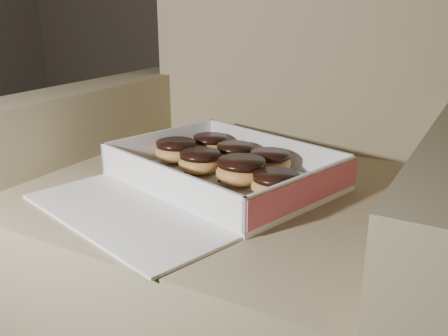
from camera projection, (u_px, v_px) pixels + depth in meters
name	position (u px, v px, depth m)	size (l,w,h in m)	color
armchair	(245.00, 229.00, 1.01)	(0.89, 0.75, 0.92)	#9C8E63
bakery_box	(209.00, 181.00, 0.88)	(0.48, 0.52, 0.06)	white
donut_a	(210.00, 144.00, 1.04)	(0.08, 0.08, 0.04)	#E3944F
donut_b	(176.00, 151.00, 0.99)	(0.08, 0.08, 0.04)	#E3944F
donut_c	(241.00, 171.00, 0.87)	(0.09, 0.09, 0.04)	#E3944F
donut_d	(235.00, 154.00, 0.98)	(0.08, 0.08, 0.04)	#E3944F
donut_e	(276.00, 185.00, 0.81)	(0.08, 0.08, 0.04)	#E3944F
donut_f	(270.00, 162.00, 0.93)	(0.08, 0.08, 0.04)	#E3944F
donut_g	(200.00, 162.00, 0.93)	(0.08, 0.08, 0.04)	#E3944F
crumb_a	(186.00, 173.00, 0.93)	(0.01, 0.01, 0.00)	black
crumb_b	(219.00, 181.00, 0.89)	(0.01, 0.01, 0.00)	black
crumb_c	(223.00, 200.00, 0.80)	(0.01, 0.01, 0.00)	black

